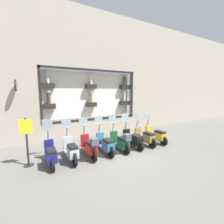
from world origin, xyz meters
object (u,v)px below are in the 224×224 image
object	(u,v)px
scooter_yellow_0	(156,135)
scooter_red_5	(90,146)
scooter_navy_7	(51,154)
scooter_olive_1	(145,137)
scooter_teal_4	(106,144)
scooter_green_3	(121,141)
scooter_silver_6	(71,150)
shop_sign_post	(27,140)
scooter_black_2	(133,139)

from	to	relation	value
scooter_yellow_0	scooter_red_5	bearing A→B (deg)	90.76
scooter_red_5	scooter_navy_7	distance (m)	1.58
scooter_olive_1	scooter_teal_4	xyz separation A→B (m)	(-0.00, 2.37, -0.00)
scooter_green_3	scooter_yellow_0	bearing A→B (deg)	-88.39
scooter_silver_6	shop_sign_post	xyz separation A→B (m)	(0.35, 1.57, 0.58)
scooter_black_2	scooter_teal_4	world-z (taller)	scooter_black_2
scooter_black_2	scooter_silver_6	bearing A→B (deg)	89.93
scooter_yellow_0	scooter_red_5	distance (m)	3.95
scooter_yellow_0	scooter_olive_1	bearing A→B (deg)	89.69
scooter_olive_1	scooter_silver_6	xyz separation A→B (m)	(-0.00, 3.95, 0.00)
scooter_yellow_0	scooter_olive_1	world-z (taller)	scooter_olive_1
scooter_yellow_0	scooter_green_3	world-z (taller)	scooter_yellow_0
scooter_black_2	shop_sign_post	world-z (taller)	shop_sign_post
scooter_black_2	shop_sign_post	bearing A→B (deg)	85.75
scooter_black_2	scooter_navy_7	xyz separation A→B (m)	(0.00, 3.95, 0.02)
scooter_green_3	shop_sign_post	distance (m)	4.00
scooter_yellow_0	scooter_navy_7	xyz separation A→B (m)	(0.00, 5.53, 0.01)
scooter_olive_1	scooter_yellow_0	bearing A→B (deg)	-90.31
scooter_yellow_0	scooter_silver_6	bearing A→B (deg)	89.95
scooter_yellow_0	scooter_teal_4	xyz separation A→B (m)	(0.00, 3.16, 0.01)
scooter_black_2	scooter_teal_4	size ratio (longest dim) A/B	0.99
scooter_black_2	scooter_green_3	world-z (taller)	scooter_black_2
scooter_yellow_0	scooter_navy_7	world-z (taller)	scooter_navy_7
scooter_green_3	scooter_silver_6	size ratio (longest dim) A/B	0.99
scooter_olive_1	scooter_navy_7	bearing A→B (deg)	90.00
scooter_olive_1	scooter_green_3	world-z (taller)	scooter_olive_1
scooter_black_2	scooter_green_3	xyz separation A→B (m)	(-0.07, 0.79, 0.04)
scooter_teal_4	scooter_yellow_0	bearing A→B (deg)	-90.03
shop_sign_post	scooter_red_5	bearing A→B (deg)	-99.72
scooter_green_3	scooter_navy_7	xyz separation A→B (m)	(0.07, 3.16, -0.02)
scooter_olive_1	scooter_silver_6	distance (m)	3.95
scooter_black_2	scooter_navy_7	bearing A→B (deg)	89.94
scooter_yellow_0	scooter_silver_6	distance (m)	4.74
shop_sign_post	scooter_green_3	bearing A→B (deg)	-96.06
scooter_green_3	shop_sign_post	xyz separation A→B (m)	(0.42, 3.94, 0.57)
scooter_olive_1	scooter_green_3	bearing A→B (deg)	92.57
scooter_yellow_0	shop_sign_post	bearing A→B (deg)	86.81
scooter_olive_1	shop_sign_post	size ratio (longest dim) A/B	0.96
scooter_green_3	scooter_teal_4	world-z (taller)	scooter_green_3
scooter_navy_7	scooter_olive_1	bearing A→B (deg)	-90.00
scooter_black_2	scooter_red_5	bearing A→B (deg)	91.28
scooter_navy_7	shop_sign_post	world-z (taller)	shop_sign_post
scooter_silver_6	shop_sign_post	size ratio (longest dim) A/B	0.96
scooter_silver_6	shop_sign_post	bearing A→B (deg)	77.50
scooter_black_2	scooter_red_5	world-z (taller)	scooter_black_2
scooter_yellow_0	scooter_navy_7	distance (m)	5.53
scooter_teal_4	scooter_navy_7	world-z (taller)	scooter_navy_7
scooter_olive_1	scooter_red_5	distance (m)	3.16
scooter_black_2	scooter_teal_4	xyz separation A→B (m)	(0.00, 1.58, 0.01)
scooter_teal_4	scooter_red_5	distance (m)	0.79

